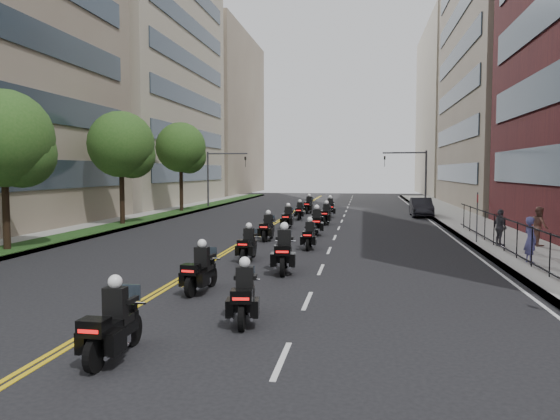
# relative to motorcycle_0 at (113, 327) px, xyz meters

# --- Properties ---
(ground) EXTENTS (160.00, 160.00, 0.00)m
(ground) POSITION_rel_motorcycle_0_xyz_m (0.11, 0.44, -0.66)
(ground) COLOR black
(ground) RESTS_ON ground
(sidewalk_right) EXTENTS (4.00, 90.00, 0.15)m
(sidewalk_right) POSITION_rel_motorcycle_0_xyz_m (12.11, 25.44, -0.59)
(sidewalk_right) COLOR gray
(sidewalk_right) RESTS_ON ground
(sidewalk_left) EXTENTS (4.00, 90.00, 0.15)m
(sidewalk_left) POSITION_rel_motorcycle_0_xyz_m (-11.89, 25.44, -0.59)
(sidewalk_left) COLOR gray
(sidewalk_left) RESTS_ON ground
(grass_strip) EXTENTS (2.00, 90.00, 0.04)m
(grass_strip) POSITION_rel_motorcycle_0_xyz_m (-11.09, 25.44, -0.49)
(grass_strip) COLOR #1A3914
(grass_strip) RESTS_ON sidewalk_left
(building_right_tan) EXTENTS (15.11, 28.00, 30.00)m
(building_right_tan) POSITION_rel_motorcycle_0_xyz_m (21.59, 48.44, 14.34)
(building_right_tan) COLOR gray
(building_right_tan) RESTS_ON ground
(building_right_far) EXTENTS (15.00, 28.00, 26.00)m
(building_right_far) POSITION_rel_motorcycle_0_xyz_m (21.61, 78.44, 12.34)
(building_right_far) COLOR #B0A88E
(building_right_far) RESTS_ON ground
(building_left_mid) EXTENTS (16.11, 28.00, 34.00)m
(building_left_mid) POSITION_rel_motorcycle_0_xyz_m (-21.87, 48.44, 16.34)
(building_left_mid) COLOR #B0A88E
(building_left_mid) RESTS_ON ground
(building_left_far) EXTENTS (16.00, 28.00, 26.00)m
(building_left_far) POSITION_rel_motorcycle_0_xyz_m (-21.89, 78.44, 12.34)
(building_left_far) COLOR gray
(building_left_far) RESTS_ON ground
(iron_fence) EXTENTS (0.05, 28.00, 1.50)m
(iron_fence) POSITION_rel_motorcycle_0_xyz_m (11.11, 12.44, 0.24)
(iron_fence) COLOR black
(iron_fence) RESTS_ON sidewalk_right
(street_trees) EXTENTS (4.40, 38.40, 7.98)m
(street_trees) POSITION_rel_motorcycle_0_xyz_m (-10.94, 19.04, 4.47)
(street_trees) COLOR black
(street_trees) RESTS_ON ground
(traffic_signal_right) EXTENTS (4.09, 0.20, 5.60)m
(traffic_signal_right) POSITION_rel_motorcycle_0_xyz_m (9.65, 42.44, 3.04)
(traffic_signal_right) COLOR #3F3F44
(traffic_signal_right) RESTS_ON ground
(traffic_signal_left) EXTENTS (4.09, 0.20, 5.60)m
(traffic_signal_left) POSITION_rel_motorcycle_0_xyz_m (-9.43, 42.44, 3.04)
(traffic_signal_left) COLOR #3F3F44
(traffic_signal_left) RESTS_ON ground
(motorcycle_0) EXTENTS (0.53, 2.27, 1.68)m
(motorcycle_0) POSITION_rel_motorcycle_0_xyz_m (0.00, 0.00, 0.00)
(motorcycle_0) COLOR black
(motorcycle_0) RESTS_ON ground
(motorcycle_1) EXTENTS (0.65, 2.19, 1.62)m
(motorcycle_1) POSITION_rel_motorcycle_0_xyz_m (2.01, 2.94, -0.02)
(motorcycle_1) COLOR black
(motorcycle_1) RESTS_ON ground
(motorcycle_2) EXTENTS (0.65, 2.21, 1.63)m
(motorcycle_2) POSITION_rel_motorcycle_0_xyz_m (-0.05, 6.04, -0.02)
(motorcycle_2) COLOR black
(motorcycle_2) RESTS_ON ground
(motorcycle_3) EXTENTS (0.67, 2.51, 1.85)m
(motorcycle_3) POSITION_rel_motorcycle_0_xyz_m (2.02, 9.61, 0.07)
(motorcycle_3) COLOR black
(motorcycle_3) RESTS_ON ground
(motorcycle_4) EXTENTS (0.52, 2.13, 1.57)m
(motorcycle_4) POSITION_rel_motorcycle_0_xyz_m (0.15, 12.08, -0.04)
(motorcycle_4) COLOR black
(motorcycle_4) RESTS_ON ground
(motorcycle_5) EXTENTS (0.48, 2.07, 1.53)m
(motorcycle_5) POSITION_rel_motorcycle_0_xyz_m (2.35, 15.75, -0.06)
(motorcycle_5) COLOR black
(motorcycle_5) RESTS_ON ground
(motorcycle_6) EXTENTS (0.56, 2.21, 1.63)m
(motorcycle_6) POSITION_rel_motorcycle_0_xyz_m (-0.17, 18.62, -0.02)
(motorcycle_6) COLOR black
(motorcycle_6) RESTS_ON ground
(motorcycle_7) EXTENTS (0.58, 2.39, 1.76)m
(motorcycle_7) POSITION_rel_motorcycle_0_xyz_m (2.20, 21.45, 0.03)
(motorcycle_7) COLOR black
(motorcycle_7) RESTS_ON ground
(motorcycle_8) EXTENTS (0.52, 2.24, 1.66)m
(motorcycle_8) POSITION_rel_motorcycle_0_xyz_m (0.08, 24.68, -0.01)
(motorcycle_8) COLOR black
(motorcycle_8) RESTS_ON ground
(motorcycle_9) EXTENTS (0.62, 2.27, 1.67)m
(motorcycle_9) POSITION_rel_motorcycle_0_xyz_m (2.34, 27.67, -0.00)
(motorcycle_9) COLOR black
(motorcycle_9) RESTS_ON ground
(motorcycle_10) EXTENTS (0.48, 2.09, 1.54)m
(motorcycle_10) POSITION_rel_motorcycle_0_xyz_m (0.08, 31.15, -0.05)
(motorcycle_10) COLOR black
(motorcycle_10) RESTS_ON ground
(motorcycle_11) EXTENTS (0.61, 2.38, 1.76)m
(motorcycle_11) POSITION_rel_motorcycle_0_xyz_m (2.23, 33.91, 0.03)
(motorcycle_11) COLOR black
(motorcycle_11) RESTS_ON ground
(motorcycle_12) EXTENTS (0.65, 2.34, 1.72)m
(motorcycle_12) POSITION_rel_motorcycle_0_xyz_m (0.17, 37.32, 0.02)
(motorcycle_12) COLOR black
(motorcycle_12) RESTS_ON ground
(parked_sedan) EXTENTS (1.63, 4.64, 1.53)m
(parked_sedan) POSITION_rel_motorcycle_0_xyz_m (9.51, 35.37, 0.10)
(parked_sedan) COLOR black
(parked_sedan) RESTS_ON ground
(pedestrian_a) EXTENTS (0.56, 0.73, 1.80)m
(pedestrian_a) POSITION_rel_motorcycle_0_xyz_m (11.31, 12.36, 0.39)
(pedestrian_a) COLOR #4A4885
(pedestrian_a) RESTS_ON sidewalk_right
(pedestrian_b) EXTENTS (0.78, 0.97, 1.88)m
(pedestrian_b) POSITION_rel_motorcycle_0_xyz_m (13.18, 17.50, 0.43)
(pedestrian_b) COLOR brown
(pedestrian_b) RESTS_ON sidewalk_right
(pedestrian_c) EXTENTS (0.71, 1.11, 1.76)m
(pedestrian_c) POSITION_rel_motorcycle_0_xyz_m (11.31, 17.11, 0.37)
(pedestrian_c) COLOR #48464F
(pedestrian_c) RESTS_ON sidewalk_right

